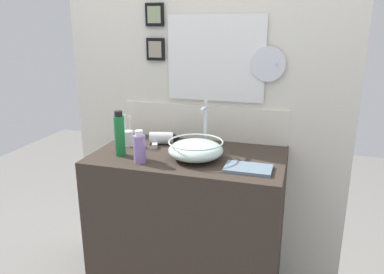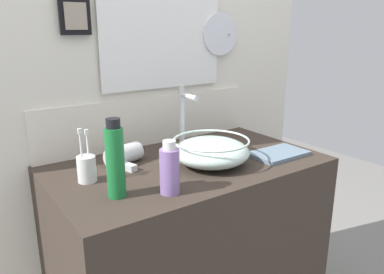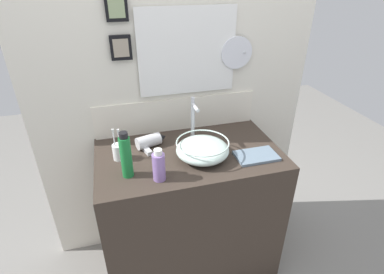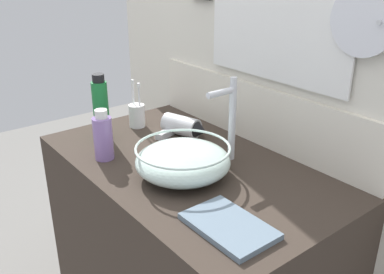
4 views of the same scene
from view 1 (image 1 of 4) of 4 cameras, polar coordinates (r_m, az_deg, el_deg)
name	(u,v)px [view 1 (image 1 of 4)]	position (r m, az deg, el deg)	size (l,w,h in m)	color
vanity_counter	(189,226)	(2.26, -0.44, -13.40)	(1.05, 0.61, 0.90)	#382D26
back_panel	(205,95)	(2.31, 2.01, 6.38)	(1.76, 0.09, 2.33)	silver
glass_bowl_sink	(196,150)	(1.98, 0.58, -1.93)	(0.29, 0.29, 0.10)	silver
faucet	(205,122)	(2.12, 2.01, 2.37)	(0.02, 0.12, 0.28)	silver
hair_drier	(164,138)	(2.24, -4.33, -0.22)	(0.20, 0.17, 0.07)	silver
toothbrush_cup	(128,138)	(2.23, -9.70, -0.14)	(0.06, 0.06, 0.19)	white
shampoo_bottle	(120,135)	(2.05, -10.98, 0.37)	(0.06, 0.06, 0.25)	#197233
lotion_bottle	(139,148)	(1.94, -8.01, -1.67)	(0.06, 0.06, 0.17)	#8C6BB2
hand_towel	(248,168)	(1.87, 8.56, -4.77)	(0.23, 0.15, 0.02)	slate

